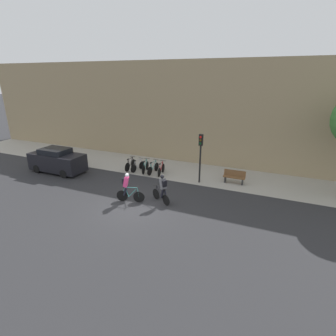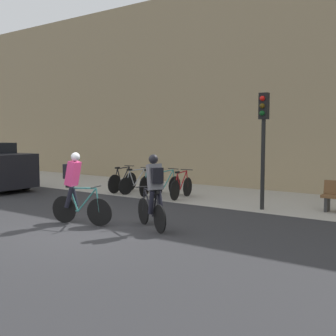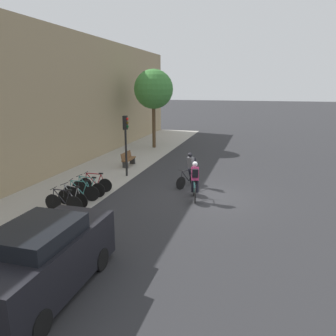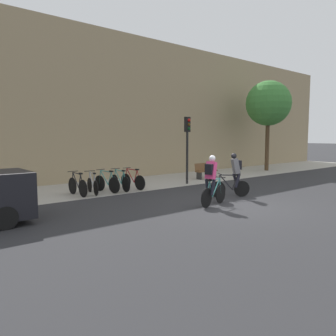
{
  "view_description": "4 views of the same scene",
  "coord_description": "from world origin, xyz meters",
  "px_view_note": "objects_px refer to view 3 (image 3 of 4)",
  "views": [
    {
      "loc": [
        7.05,
        -11.34,
        7.02
      ],
      "look_at": [
        1.0,
        2.56,
        1.67
      ],
      "focal_mm": 28.0,
      "sensor_mm": 36.0,
      "label": 1
    },
    {
      "loc": [
        7.16,
        -6.54,
        2.29
      ],
      "look_at": [
        1.14,
        1.89,
        1.39
      ],
      "focal_mm": 45.0,
      "sensor_mm": 36.0,
      "label": 2
    },
    {
      "loc": [
        -14.37,
        -2.12,
        5.01
      ],
      "look_at": [
        0.85,
        2.17,
        1.01
      ],
      "focal_mm": 35.0,
      "sensor_mm": 36.0,
      "label": 3
    },
    {
      "loc": [
        -8.97,
        -7.25,
        2.44
      ],
      "look_at": [
        -0.74,
        2.83,
        1.17
      ],
      "focal_mm": 35.0,
      "sensor_mm": 36.0,
      "label": 4
    }
  ],
  "objects_px": {
    "parked_bike_1": "(73,197)",
    "parked_bike_2": "(81,192)",
    "cyclist_grey": "(190,169)",
    "traffic_light_pole": "(126,135)",
    "parked_bike_4": "(95,184)",
    "parked_car": "(43,260)",
    "bench": "(128,159)",
    "cyclist_pink": "(195,180)",
    "parked_bike_0": "(64,202)",
    "parked_bike_3": "(88,188)"
  },
  "relations": [
    {
      "from": "parked_bike_2",
      "to": "parked_car",
      "type": "xyz_separation_m",
      "value": [
        -6.2,
        -2.62,
        0.49
      ]
    },
    {
      "from": "parked_bike_2",
      "to": "parked_bike_3",
      "type": "height_order",
      "value": "parked_bike_2"
    },
    {
      "from": "parked_bike_1",
      "to": "traffic_light_pole",
      "type": "height_order",
      "value": "traffic_light_pole"
    },
    {
      "from": "cyclist_grey",
      "to": "parked_bike_1",
      "type": "height_order",
      "value": "cyclist_grey"
    },
    {
      "from": "traffic_light_pole",
      "to": "parked_car",
      "type": "height_order",
      "value": "traffic_light_pole"
    },
    {
      "from": "traffic_light_pole",
      "to": "parked_bike_0",
      "type": "bearing_deg",
      "value": 176.5
    },
    {
      "from": "cyclist_pink",
      "to": "parked_car",
      "type": "xyz_separation_m",
      "value": [
        -7.63,
        2.24,
        -0.05
      ]
    },
    {
      "from": "cyclist_pink",
      "to": "parked_bike_1",
      "type": "bearing_deg",
      "value": 113.46
    },
    {
      "from": "parked_bike_2",
      "to": "parked_bike_4",
      "type": "xyz_separation_m",
      "value": [
        1.34,
        -0.0,
        -0.01
      ]
    },
    {
      "from": "parked_bike_2",
      "to": "parked_car",
      "type": "distance_m",
      "value": 6.75
    },
    {
      "from": "parked_bike_3",
      "to": "traffic_light_pole",
      "type": "height_order",
      "value": "traffic_light_pole"
    },
    {
      "from": "cyclist_pink",
      "to": "traffic_light_pole",
      "type": "relative_size",
      "value": 0.52
    },
    {
      "from": "cyclist_grey",
      "to": "parked_bike_0",
      "type": "distance_m",
      "value": 6.38
    },
    {
      "from": "cyclist_grey",
      "to": "parked_bike_4",
      "type": "height_order",
      "value": "cyclist_grey"
    },
    {
      "from": "cyclist_grey",
      "to": "parked_car",
      "type": "xyz_separation_m",
      "value": [
        -9.59,
        1.61,
        -0.05
      ]
    },
    {
      "from": "parked_bike_4",
      "to": "traffic_light_pole",
      "type": "xyz_separation_m",
      "value": [
        3.08,
        -0.35,
        1.96
      ]
    },
    {
      "from": "parked_bike_1",
      "to": "parked_bike_2",
      "type": "distance_m",
      "value": 0.67
    },
    {
      "from": "parked_bike_2",
      "to": "parked_bike_3",
      "type": "relative_size",
      "value": 0.95
    },
    {
      "from": "cyclist_pink",
      "to": "parked_bike_1",
      "type": "distance_m",
      "value": 5.33
    },
    {
      "from": "traffic_light_pole",
      "to": "cyclist_pink",
      "type": "bearing_deg",
      "value": -123.54
    },
    {
      "from": "parked_bike_0",
      "to": "bench",
      "type": "relative_size",
      "value": 1.13
    },
    {
      "from": "cyclist_grey",
      "to": "parked_bike_4",
      "type": "bearing_deg",
      "value": 115.9
    },
    {
      "from": "cyclist_grey",
      "to": "parked_bike_1",
      "type": "bearing_deg",
      "value": 133.88
    },
    {
      "from": "parked_bike_4",
      "to": "parked_bike_2",
      "type": "bearing_deg",
      "value": 179.98
    },
    {
      "from": "parked_bike_0",
      "to": "parked_car",
      "type": "relative_size",
      "value": 0.39
    },
    {
      "from": "parked_bike_1",
      "to": "parked_bike_4",
      "type": "xyz_separation_m",
      "value": [
        2.01,
        0.0,
        0.02
      ]
    },
    {
      "from": "cyclist_grey",
      "to": "bench",
      "type": "height_order",
      "value": "cyclist_grey"
    },
    {
      "from": "parked_bike_3",
      "to": "parked_bike_4",
      "type": "height_order",
      "value": "same"
    },
    {
      "from": "bench",
      "to": "parked_bike_0",
      "type": "bearing_deg",
      "value": -176.45
    },
    {
      "from": "parked_bike_1",
      "to": "parked_bike_3",
      "type": "bearing_deg",
      "value": -0.01
    },
    {
      "from": "parked_bike_2",
      "to": "traffic_light_pole",
      "type": "relative_size",
      "value": 0.48
    },
    {
      "from": "traffic_light_pole",
      "to": "parked_car",
      "type": "distance_m",
      "value": 10.96
    },
    {
      "from": "cyclist_grey",
      "to": "parked_bike_4",
      "type": "distance_m",
      "value": 4.74
    },
    {
      "from": "parked_bike_3",
      "to": "bench",
      "type": "relative_size",
      "value": 1.18
    },
    {
      "from": "cyclist_pink",
      "to": "bench",
      "type": "height_order",
      "value": "cyclist_pink"
    },
    {
      "from": "traffic_light_pole",
      "to": "parked_car",
      "type": "xyz_separation_m",
      "value": [
        -10.62,
        -2.27,
        -1.47
      ]
    },
    {
      "from": "parked_bike_0",
      "to": "cyclist_pink",
      "type": "bearing_deg",
      "value": -60.24
    },
    {
      "from": "traffic_light_pole",
      "to": "parked_car",
      "type": "relative_size",
      "value": 0.79
    },
    {
      "from": "parked_bike_0",
      "to": "parked_bike_4",
      "type": "relative_size",
      "value": 1.0
    },
    {
      "from": "bench",
      "to": "traffic_light_pole",
      "type": "bearing_deg",
      "value": -159.19
    },
    {
      "from": "cyclist_grey",
      "to": "parked_car",
      "type": "relative_size",
      "value": 0.41
    },
    {
      "from": "cyclist_grey",
      "to": "parked_bike_1",
      "type": "relative_size",
      "value": 1.11
    },
    {
      "from": "parked_bike_3",
      "to": "parked_car",
      "type": "xyz_separation_m",
      "value": [
        -6.87,
        -2.62,
        0.49
      ]
    },
    {
      "from": "parked_bike_1",
      "to": "parked_bike_2",
      "type": "bearing_deg",
      "value": 0.09
    },
    {
      "from": "bench",
      "to": "parked_car",
      "type": "height_order",
      "value": "parked_car"
    },
    {
      "from": "cyclist_grey",
      "to": "bench",
      "type": "xyz_separation_m",
      "value": [
        3.26,
        4.73,
        -0.48
      ]
    },
    {
      "from": "parked_bike_3",
      "to": "bench",
      "type": "height_order",
      "value": "parked_bike_3"
    },
    {
      "from": "cyclist_grey",
      "to": "traffic_light_pole",
      "type": "xyz_separation_m",
      "value": [
        1.03,
        3.88,
        1.42
      ]
    },
    {
      "from": "cyclist_pink",
      "to": "parked_car",
      "type": "relative_size",
      "value": 0.41
    },
    {
      "from": "parked_bike_1",
      "to": "bench",
      "type": "height_order",
      "value": "parked_bike_1"
    }
  ]
}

